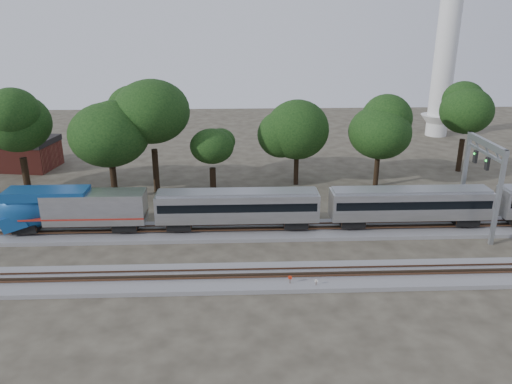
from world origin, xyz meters
TOP-DOWN VIEW (x-y plane):
  - ground at (0.00, 0.00)m, footprint 160.00×160.00m
  - track_far at (0.00, 6.00)m, footprint 160.00×5.00m
  - track_near at (0.00, -4.00)m, footprint 160.00×5.00m
  - train at (18.36, 6.00)m, footprint 88.14×3.04m
  - switch_stand_red at (4.28, -5.45)m, footprint 0.35×0.13m
  - switch_stand_white at (6.47, -5.81)m, footprint 0.30×0.08m
  - switch_lever at (6.92, -6.05)m, footprint 0.53×0.35m
  - signal_gantry at (25.50, 6.00)m, footprint 0.68×8.11m
  - brick_building at (-32.34, 31.19)m, footprint 10.61×8.26m
  - tree_1 at (-26.72, 18.29)m, footprint 9.68×9.68m
  - tree_2 at (-15.49, 17.04)m, footprint 8.42×8.42m
  - tree_3 at (-10.64, 19.71)m, footprint 10.74×10.74m
  - tree_4 at (-3.23, 18.83)m, footprint 6.35×6.35m
  - tree_5 at (7.95, 21.88)m, footprint 7.72×7.72m
  - tree_6 at (18.66, 20.64)m, footprint 7.54×7.54m
  - tree_7 at (32.78, 26.90)m, footprint 9.14×9.14m

SIDE VIEW (x-z plane):
  - ground at x=0.00m, z-range 0.00..0.00m
  - switch_lever at x=6.92m, z-range 0.00..0.30m
  - track_far at x=0.00m, z-range -0.16..0.57m
  - track_near at x=0.00m, z-range -0.16..0.57m
  - switch_stand_white at x=6.47m, z-range 0.13..1.07m
  - switch_stand_red at x=4.28m, z-range 0.16..1.28m
  - brick_building at x=-32.34m, z-range 0.02..4.64m
  - train at x=18.36m, z-range 0.90..5.38m
  - tree_4 at x=-3.23m, z-range 1.74..10.69m
  - signal_gantry at x=25.50m, z-range 2.26..12.12m
  - tree_6 at x=18.66m, z-range 2.08..12.71m
  - tree_5 at x=7.95m, z-range 2.13..13.01m
  - tree_2 at x=-15.49m, z-range 2.33..14.20m
  - tree_7 at x=32.78m, z-range 2.54..15.43m
  - tree_1 at x=-26.72m, z-range 2.69..16.34m
  - tree_3 at x=-10.64m, z-range 2.98..18.12m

